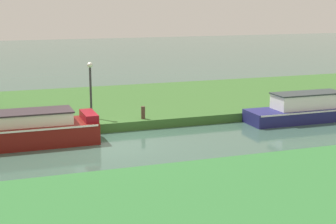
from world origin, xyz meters
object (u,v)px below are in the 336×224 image
(navy_narrowboat, at_px, (307,109))
(mooring_post_far, at_px, (17,119))
(lamp_post, at_px, (90,82))
(mooring_post_near, at_px, (143,113))

(navy_narrowboat, distance_m, mooring_post_far, 13.02)
(lamp_post, distance_m, mooring_post_far, 3.57)
(lamp_post, relative_size, mooring_post_near, 4.51)
(mooring_post_near, bearing_deg, mooring_post_far, 180.00)
(mooring_post_near, relative_size, mooring_post_far, 0.70)
(mooring_post_far, bearing_deg, lamp_post, 16.41)
(lamp_post, distance_m, mooring_post_near, 2.67)
(lamp_post, relative_size, mooring_post_far, 3.16)
(mooring_post_far, bearing_deg, mooring_post_near, 0.00)
(lamp_post, xyz_separation_m, mooring_post_far, (-3.23, -0.95, -1.20))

